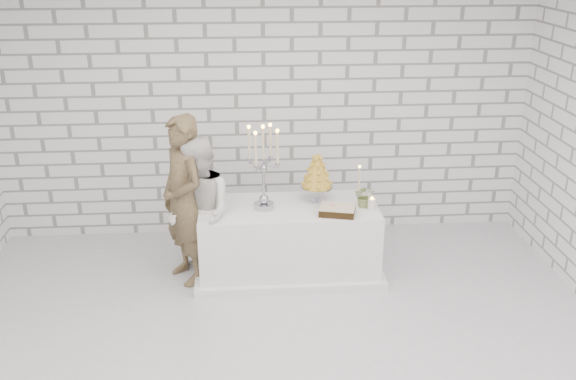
% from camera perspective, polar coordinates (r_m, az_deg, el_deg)
% --- Properties ---
extents(ground, '(6.00, 5.00, 0.01)m').
position_cam_1_polar(ground, '(5.49, -0.92, -14.71)').
color(ground, silver).
rests_on(ground, ground).
extents(wall_back, '(6.00, 0.01, 3.00)m').
position_cam_1_polar(wall_back, '(7.13, -2.18, 7.46)').
color(wall_back, white).
rests_on(wall_back, ground).
extents(cake_table, '(1.80, 0.80, 0.75)m').
position_cam_1_polar(cake_table, '(6.52, 0.06, -4.53)').
color(cake_table, white).
rests_on(cake_table, ground).
extents(groom, '(0.68, 0.75, 1.73)m').
position_cam_1_polar(groom, '(6.29, -9.41, -0.95)').
color(groom, brown).
rests_on(groom, ground).
extents(bride, '(0.84, 0.91, 1.51)m').
position_cam_1_polar(bride, '(6.27, -7.99, -2.01)').
color(bride, white).
rests_on(bride, ground).
extents(candelabra, '(0.43, 0.43, 0.87)m').
position_cam_1_polar(candelabra, '(6.17, -2.23, 2.04)').
color(candelabra, '#A1A2AC').
rests_on(candelabra, cake_table).
extents(croquembouche, '(0.36, 0.36, 0.52)m').
position_cam_1_polar(croquembouche, '(6.41, 2.63, 1.18)').
color(croquembouche, '#AE8521').
rests_on(croquembouche, cake_table).
extents(chocolate_cake, '(0.39, 0.32, 0.08)m').
position_cam_1_polar(chocolate_cake, '(6.19, 4.47, -1.83)').
color(chocolate_cake, black).
rests_on(chocolate_cake, cake_table).
extents(pillar_candle, '(0.10, 0.10, 0.12)m').
position_cam_1_polar(pillar_candle, '(6.31, 7.57, -1.31)').
color(pillar_candle, white).
rests_on(pillar_candle, cake_table).
extents(extra_taper, '(0.07, 0.07, 0.32)m').
position_cam_1_polar(extra_taper, '(6.60, 6.43, 0.73)').
color(extra_taper, beige).
rests_on(extra_taper, cake_table).
extents(flowers, '(0.25, 0.23, 0.23)m').
position_cam_1_polar(flowers, '(6.36, 6.96, -0.53)').
color(flowers, olive).
rests_on(flowers, cake_table).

